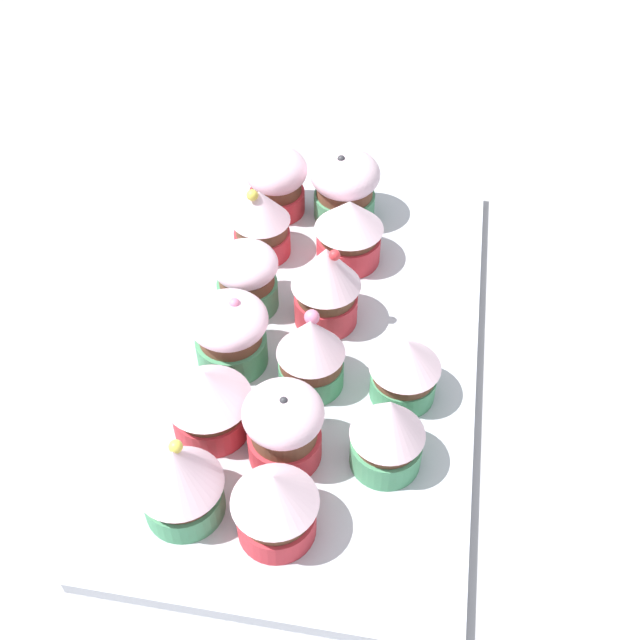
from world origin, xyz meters
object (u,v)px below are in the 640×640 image
cupcake_1 (261,222)px  cupcake_8 (329,284)px  cupcake_2 (246,277)px  cupcake_13 (388,432)px  baking_tray (320,349)px  cupcake_7 (349,230)px  cupcake_4 (208,399)px  cupcake_3 (230,332)px  cupcake_6 (345,185)px  cupcake_12 (405,368)px  cupcake_11 (282,504)px  cupcake_10 (284,426)px  cupcake_5 (179,480)px  cupcake_9 (307,352)px  cupcake_0 (276,181)px

cupcake_1 → cupcake_8: 11.13cm
cupcake_2 → cupcake_1: bearing=-177.3°
cupcake_13 → baking_tray: bearing=-147.9°
cupcake_7 → cupcake_8: 8.36cm
cupcake_4 → cupcake_3: bearing=-178.9°
cupcake_1 → cupcake_7: size_ratio=1.10×
cupcake_6 → cupcake_13: bearing=14.4°
cupcake_12 → cupcake_11: bearing=-27.4°
cupcake_3 → cupcake_7: bearing=151.9°
cupcake_1 → cupcake_7: cupcake_1 is taller
cupcake_12 → cupcake_7: bearing=-156.8°
cupcake_10 → cupcake_12: (-7.26, 8.10, -0.35)cm
cupcake_1 → cupcake_5: size_ratio=1.01×
cupcake_5 → cupcake_3: bearing=-179.5°
cupcake_6 → cupcake_11: cupcake_6 is taller
cupcake_6 → cupcake_8: cupcake_8 is taller
cupcake_1 → cupcake_5: (28.15, 0.72, 0.05)cm
cupcake_2 → cupcake_12: size_ratio=1.05×
cupcake_1 → cupcake_9: bearing=25.3°
cupcake_0 → cupcake_1: (6.56, -0.05, 0.01)cm
cupcake_8 → cupcake_13: 15.27cm
cupcake_0 → cupcake_8: cupcake_8 is taller
cupcake_8 → cupcake_12: size_ratio=1.37×
cupcake_2 → cupcake_0: bearing=-178.8°
baking_tray → cupcake_9: 6.05cm
cupcake_4 → cupcake_9: 8.62cm
cupcake_12 → cupcake_8: bearing=-135.1°
baking_tray → cupcake_4: 12.69cm
cupcake_0 → cupcake_5: 34.71cm
cupcake_5 → cupcake_10: cupcake_5 is taller
cupcake_2 → cupcake_5: 20.84cm
cupcake_10 → cupcake_0: bearing=-166.9°
cupcake_5 → cupcake_13: 14.95cm
cupcake_3 → cupcake_4: (6.95, 0.14, 0.04)cm
cupcake_12 → baking_tray: bearing=-119.4°
cupcake_5 → cupcake_7: (-28.47, 7.51, -0.17)cm
cupcake_1 → cupcake_12: (15.17, 14.89, -0.39)cm
cupcake_0 → cupcake_9: bearing=18.1°
baking_tray → cupcake_2: cupcake_2 is taller
baking_tray → cupcake_3: 8.51cm
cupcake_5 → cupcake_1: bearing=-178.5°
cupcake_2 → cupcake_7: cupcake_7 is taller
cupcake_4 → cupcake_10: (1.49, 6.05, 0.13)cm
baking_tray → cupcake_11: (17.65, 0.45, 4.12)cm
cupcake_10 → cupcake_11: bearing=10.4°
cupcake_2 → cupcake_8: size_ratio=0.77×
cupcake_0 → cupcake_10: (28.98, 6.74, -0.04)cm
cupcake_4 → cupcake_13: bearing=86.5°
cupcake_8 → cupcake_9: 7.29cm
cupcake_5 → cupcake_4: bearing=179.9°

